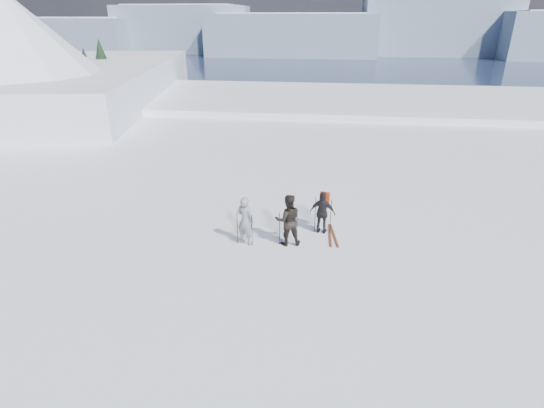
{
  "coord_description": "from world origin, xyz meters",
  "views": [
    {
      "loc": [
        -0.56,
        -9.07,
        7.17
      ],
      "look_at": [
        -2.17,
        3.0,
        1.72
      ],
      "focal_mm": 28.0,
      "sensor_mm": 36.0,
      "label": 1
    }
  ],
  "objects": [
    {
      "name": "backpack",
      "position": [
        -0.53,
        4.8,
        1.81
      ],
      "size": [
        0.36,
        0.25,
        0.51
      ],
      "primitive_type": "cube",
      "rotation": [
        0.0,
        0.0,
        2.95
      ],
      "color": "#BA3211",
      "rests_on": "skier_pack"
    },
    {
      "name": "far_mountain_range",
      "position": [
        29.6,
        454.78,
        -7.19
      ],
      "size": [
        770.0,
        110.0,
        53.0
      ],
      "color": "slate",
      "rests_on": "ground"
    },
    {
      "name": "skier_grey",
      "position": [
        -3.13,
        3.43,
        0.86
      ],
      "size": [
        0.74,
        0.63,
        1.71
      ],
      "primitive_type": "imported",
      "rotation": [
        0.0,
        0.0,
        2.73
      ],
      "color": "gray",
      "rests_on": "ground"
    },
    {
      "name": "lake_basin",
      "position": [
        0.0,
        30.0,
        -6.5
      ],
      "size": [
        820.0,
        820.0,
        71.62
      ],
      "color": "white",
      "rests_on": "ground"
    },
    {
      "name": "skier_dark",
      "position": [
        -1.71,
        3.58,
        0.91
      ],
      "size": [
        1.01,
        0.86,
        1.81
      ],
      "primitive_type": "imported",
      "rotation": [
        0.0,
        0.0,
        3.36
      ],
      "color": "black",
      "rests_on": "ground"
    },
    {
      "name": "ski_poles",
      "position": [
        -1.74,
        3.82,
        0.61
      ],
      "size": [
        3.13,
        1.24,
        1.36
      ],
      "color": "black",
      "rests_on": "ground"
    },
    {
      "name": "skis_loose",
      "position": [
        -0.2,
        4.36,
        0.01
      ],
      "size": [
        0.4,
        1.7,
        0.03
      ],
      "color": "black",
      "rests_on": "ground"
    },
    {
      "name": "skier_pack",
      "position": [
        -0.57,
        4.56,
        0.78
      ],
      "size": [
        0.97,
        0.55,
        1.56
      ],
      "primitive_type": "imported",
      "rotation": [
        0.0,
        0.0,
        2.95
      ],
      "color": "black",
      "rests_on": "ground"
    },
    {
      "name": "near_ridge",
      "position": [
        -26.56,
        29.34,
        -3.48
      ],
      "size": [
        31.37,
        35.68,
        25.62
      ],
      "color": "white",
      "rests_on": "ground"
    }
  ]
}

